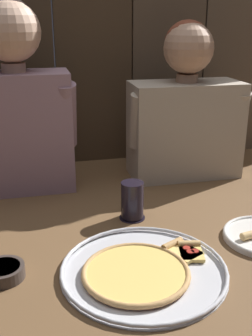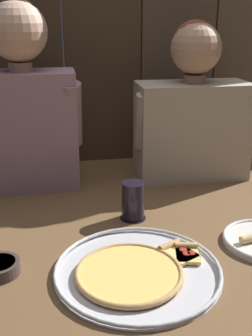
{
  "view_description": "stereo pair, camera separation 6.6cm",
  "coord_description": "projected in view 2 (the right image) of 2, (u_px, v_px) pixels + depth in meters",
  "views": [
    {
      "loc": [
        -0.25,
        -0.98,
        0.59
      ],
      "look_at": [
        -0.01,
        0.1,
        0.18
      ],
      "focal_mm": 43.91,
      "sensor_mm": 36.0,
      "label": 1
    },
    {
      "loc": [
        -0.19,
        -1.0,
        0.59
      ],
      "look_at": [
        -0.01,
        0.1,
        0.18
      ],
      "focal_mm": 43.91,
      "sensor_mm": 36.0,
      "label": 2
    }
  ],
  "objects": [
    {
      "name": "drinking_glass",
      "position": [
        133.0,
        201.0,
        1.26
      ],
      "size": [
        0.08,
        0.08,
        0.12
      ],
      "color": "black",
      "rests_on": "ground"
    },
    {
      "name": "ground_plane",
      "position": [
        134.0,
        240.0,
        1.16
      ],
      "size": [
        3.2,
        3.2,
        0.0
      ],
      "primitive_type": "plane",
      "color": "brown"
    },
    {
      "name": "wooden_backdrop_wall",
      "position": [
        102.0,
        24.0,
        1.62
      ],
      "size": [
        2.19,
        0.03,
        1.12
      ],
      "color": "#463523",
      "rests_on": "ground"
    },
    {
      "name": "diner_left",
      "position": [
        23.0,
        100.0,
        1.43
      ],
      "size": [
        0.4,
        0.21,
        0.65
      ],
      "color": "gray",
      "rests_on": "ground"
    },
    {
      "name": "diner_right",
      "position": [
        193.0,
        110.0,
        1.54
      ],
      "size": [
        0.45,
        0.2,
        0.58
      ],
      "color": "#B2A38E",
      "rests_on": "ground"
    },
    {
      "name": "pizza_tray",
      "position": [
        136.0,
        270.0,
        1.0
      ],
      "size": [
        0.41,
        0.41,
        0.03
      ],
      "color": "silver",
      "rests_on": "ground"
    }
  ]
}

